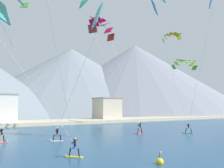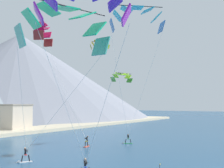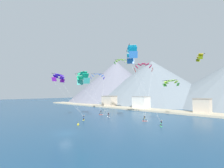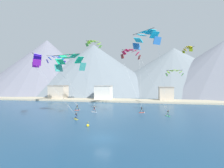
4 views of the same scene
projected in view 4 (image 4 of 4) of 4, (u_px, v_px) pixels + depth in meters
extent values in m
plane|color=navy|center=(103.00, 138.00, 27.22)|extent=(400.00, 400.00, 0.00)
cube|color=#E54C33|center=(77.00, 110.00, 52.46)|extent=(1.43, 1.20, 0.07)
cylinder|color=black|center=(76.00, 109.00, 52.28)|extent=(0.27, 0.25, 0.75)
cylinder|color=black|center=(78.00, 109.00, 52.62)|extent=(0.27, 0.25, 0.75)
cube|color=yellow|center=(77.00, 107.00, 52.44)|extent=(0.38, 0.39, 0.12)
cylinder|color=black|center=(77.00, 106.00, 52.37)|extent=(0.39, 0.42, 0.63)
cylinder|color=black|center=(77.00, 106.00, 52.41)|extent=(0.38, 0.49, 0.41)
cylinder|color=black|center=(77.00, 106.00, 52.51)|extent=(0.38, 0.49, 0.41)
cylinder|color=black|center=(77.00, 106.00, 52.62)|extent=(0.44, 0.33, 0.03)
sphere|color=#9E7051|center=(77.00, 105.00, 52.27)|extent=(0.23, 0.23, 0.23)
cone|color=white|center=(80.00, 110.00, 52.83)|extent=(0.45, 0.47, 0.36)
cube|color=#33B266|center=(168.00, 116.00, 44.01)|extent=(1.11, 1.46, 0.07)
cylinder|color=black|center=(169.00, 115.00, 43.63)|extent=(0.21, 0.25, 0.68)
cylinder|color=black|center=(167.00, 114.00, 44.37)|extent=(0.21, 0.25, 0.68)
cube|color=#33B266|center=(168.00, 113.00, 44.00)|extent=(0.35, 0.33, 0.12)
cylinder|color=black|center=(168.00, 112.00, 44.02)|extent=(0.43, 0.37, 0.58)
cylinder|color=black|center=(168.00, 111.00, 43.88)|extent=(0.46, 0.31, 0.37)
cylinder|color=black|center=(168.00, 111.00, 44.08)|extent=(0.46, 0.31, 0.37)
cylinder|color=black|center=(167.00, 111.00, 43.92)|extent=(0.29, 0.46, 0.03)
sphere|color=tan|center=(169.00, 110.00, 44.06)|extent=(0.21, 0.21, 0.21)
cone|color=white|center=(166.00, 115.00, 44.82)|extent=(0.46, 0.44, 0.36)
cube|color=white|center=(94.00, 112.00, 49.41)|extent=(1.50, 0.98, 0.07)
cylinder|color=black|center=(95.00, 111.00, 49.19)|extent=(0.27, 0.20, 0.72)
cylinder|color=black|center=(93.00, 111.00, 49.62)|extent=(0.27, 0.20, 0.72)
cube|color=red|center=(94.00, 109.00, 49.40)|extent=(0.33, 0.37, 0.12)
cylinder|color=black|center=(94.00, 108.00, 49.45)|extent=(0.34, 0.41, 0.61)
cylinder|color=black|center=(94.00, 108.00, 49.29)|extent=(0.28, 0.50, 0.39)
cylinder|color=black|center=(94.00, 107.00, 49.42)|extent=(0.28, 0.50, 0.39)
cylinder|color=black|center=(94.00, 108.00, 49.21)|extent=(0.49, 0.24, 0.03)
sphere|color=beige|center=(95.00, 107.00, 49.52)|extent=(0.22, 0.22, 0.22)
cone|color=white|center=(92.00, 111.00, 49.89)|extent=(0.42, 0.45, 0.36)
cube|color=#E54C33|center=(142.00, 113.00, 48.60)|extent=(1.50, 0.72, 0.07)
cylinder|color=black|center=(140.00, 111.00, 48.58)|extent=(0.26, 0.16, 0.72)
cylinder|color=black|center=(143.00, 111.00, 48.61)|extent=(0.26, 0.16, 0.72)
cube|color=yellow|center=(142.00, 110.00, 48.59)|extent=(0.29, 0.34, 0.12)
cylinder|color=black|center=(142.00, 109.00, 48.49)|extent=(0.29, 0.42, 0.61)
cylinder|color=black|center=(141.00, 108.00, 48.59)|extent=(0.18, 0.52, 0.40)
cylinder|color=black|center=(142.00, 108.00, 48.59)|extent=(0.18, 0.52, 0.40)
cylinder|color=black|center=(142.00, 108.00, 48.77)|extent=(0.52, 0.14, 0.03)
sphere|color=brown|center=(142.00, 107.00, 48.36)|extent=(0.22, 0.22, 0.22)
cone|color=white|center=(145.00, 112.00, 48.63)|extent=(0.37, 0.41, 0.36)
cube|color=yellow|center=(76.00, 119.00, 40.27)|extent=(1.33, 1.33, 0.07)
cylinder|color=black|center=(77.00, 118.00, 39.94)|extent=(0.24, 0.24, 0.69)
cylinder|color=black|center=(75.00, 117.00, 40.59)|extent=(0.24, 0.24, 0.69)
cube|color=blue|center=(76.00, 116.00, 40.26)|extent=(0.36, 0.36, 0.12)
cylinder|color=black|center=(76.00, 115.00, 40.29)|extent=(0.40, 0.39, 0.59)
cylinder|color=black|center=(76.00, 114.00, 40.14)|extent=(0.41, 0.40, 0.38)
cylinder|color=black|center=(76.00, 114.00, 40.32)|extent=(0.41, 0.40, 0.38)
cylinder|color=black|center=(75.00, 114.00, 40.13)|extent=(0.39, 0.39, 0.03)
sphere|color=tan|center=(77.00, 113.00, 40.34)|extent=(0.21, 0.21, 0.21)
cone|color=white|center=(75.00, 118.00, 40.99)|extent=(0.47, 0.47, 0.36)
cube|color=#33289E|center=(47.00, 61.00, 60.59)|extent=(1.42, 1.59, 1.39)
cube|color=blue|center=(50.00, 58.00, 60.93)|extent=(1.69, 1.86, 1.22)
cube|color=blue|center=(53.00, 57.00, 61.56)|extent=(1.89, 1.98, 0.86)
cube|color=blue|center=(56.00, 56.00, 62.38)|extent=(1.99, 1.97, 0.39)
cube|color=blue|center=(60.00, 57.00, 63.28)|extent=(1.98, 1.84, 0.86)
cube|color=blue|center=(62.00, 60.00, 64.13)|extent=(1.89, 1.59, 1.22)
cube|color=#33289E|center=(64.00, 63.00, 64.80)|extent=(1.68, 1.23, 1.39)
cylinder|color=black|center=(56.00, 56.00, 62.86)|extent=(4.79, 4.31, 0.10)
cylinder|color=silver|center=(61.00, 83.00, 56.58)|extent=(13.38, 6.00, 13.71)
cylinder|color=silver|center=(70.00, 83.00, 58.83)|extent=(9.32, 11.29, 13.71)
cube|color=#2B6BB9|center=(157.00, 41.00, 36.98)|extent=(1.88, 1.80, 1.63)
cube|color=#15B6D7|center=(155.00, 35.00, 37.58)|extent=(2.27, 2.24, 1.37)
cube|color=#15B6D7|center=(150.00, 32.00, 38.65)|extent=(2.53, 2.51, 0.86)
cube|color=#15B6D7|center=(146.00, 32.00, 39.97)|extent=(2.61, 2.56, 0.20)
cube|color=#15B6D7|center=(142.00, 35.00, 41.33)|extent=(2.56, 2.46, 0.86)
cube|color=#15B6D7|center=(138.00, 40.00, 42.47)|extent=(2.34, 2.15, 1.37)
cube|color=#2B6BB9|center=(137.00, 46.00, 43.19)|extent=(1.98, 1.69, 1.63)
cylinder|color=black|center=(143.00, 32.00, 39.53)|extent=(4.80, 5.32, 0.10)
cylinder|color=silver|center=(163.00, 81.00, 40.40)|extent=(3.01, 7.37, 15.45)
cylinder|color=silver|center=(152.00, 81.00, 43.63)|extent=(7.75, 1.65, 15.45)
cube|color=teal|center=(83.00, 67.00, 39.28)|extent=(1.14, 2.24, 1.86)
cube|color=#16C883|center=(79.00, 60.00, 39.54)|extent=(1.80, 2.46, 1.63)
cube|color=#16C883|center=(74.00, 56.00, 40.15)|extent=(2.27, 2.59, 1.11)
cube|color=#16C883|center=(69.00, 55.00, 41.03)|extent=(2.48, 2.62, 0.39)
cube|color=#16C883|center=(64.00, 57.00, 42.00)|extent=(2.47, 2.53, 1.11)
cube|color=#16C883|center=(60.00, 62.00, 42.89)|extent=(2.16, 2.34, 1.63)
cube|color=teal|center=(59.00, 68.00, 43.55)|extent=(1.61, 2.07, 1.86)
cylinder|color=black|center=(66.00, 55.00, 40.25)|extent=(7.64, 2.11, 0.10)
cylinder|color=silver|center=(89.00, 91.00, 44.26)|extent=(0.51, 9.78, 9.98)
cylinder|color=silver|center=(77.00, 91.00, 46.48)|extent=(7.22, 6.65, 9.98)
cube|color=maroon|center=(122.00, 56.00, 53.48)|extent=(1.28, 1.43, 1.39)
cube|color=#C70B40|center=(124.00, 53.00, 53.79)|extent=(1.68, 1.70, 1.22)
cube|color=#C70B40|center=(127.00, 51.00, 54.22)|extent=(1.90, 1.88, 0.82)
cube|color=#C70B40|center=(131.00, 50.00, 54.69)|extent=(1.92, 1.96, 0.28)
cube|color=#C70B40|center=(134.00, 51.00, 55.11)|extent=(1.80, 1.93, 0.82)
cube|color=#C70B40|center=(137.00, 54.00, 55.42)|extent=(1.48, 1.80, 1.22)
cube|color=maroon|center=(139.00, 57.00, 55.54)|extent=(1.03, 1.56, 1.39)
cylinder|color=black|center=(130.00, 50.00, 55.30)|extent=(4.70, 3.56, 0.10)
cylinder|color=silver|center=(131.00, 82.00, 51.08)|extent=(5.98, 3.99, 14.43)
cylinder|color=silver|center=(141.00, 82.00, 52.14)|extent=(0.73, 7.08, 14.43)
cube|color=purple|center=(37.00, 63.00, 33.80)|extent=(1.66, 1.23, 1.25)
cube|color=#4819CE|center=(37.00, 58.00, 34.49)|extent=(1.82, 1.54, 1.08)
cube|color=#4819CE|center=(38.00, 56.00, 35.43)|extent=(1.90, 1.76, 0.76)
cube|color=#4819CE|center=(38.00, 55.00, 36.49)|extent=(1.91, 1.86, 0.34)
cube|color=#4819CE|center=(37.00, 57.00, 37.53)|extent=(1.84, 1.87, 0.76)
cube|color=#4819CE|center=(37.00, 60.00, 38.42)|extent=(1.68, 1.76, 1.08)
cube|color=purple|center=(36.00, 65.00, 39.03)|extent=(1.46, 1.53, 1.25)
cylinder|color=black|center=(34.00, 55.00, 36.21)|extent=(2.79, 5.32, 0.10)
cylinder|color=silver|center=(58.00, 92.00, 36.86)|extent=(4.89, 7.32, 10.70)
cylinder|color=silver|center=(55.00, 91.00, 39.67)|extent=(8.52, 2.26, 10.70)
cube|color=#5DAF41|center=(87.00, 45.00, 59.27)|extent=(1.55, 1.44, 1.07)
cube|color=#8BCF26|center=(89.00, 42.00, 59.70)|extent=(1.74, 1.67, 0.85)
cube|color=#8BCF26|center=(91.00, 41.00, 60.29)|extent=(1.85, 1.80, 0.53)
cube|color=#8BCF26|center=(94.00, 41.00, 60.98)|extent=(1.87, 1.83, 0.13)
cube|color=#8BCF26|center=(96.00, 42.00, 61.67)|extent=(1.84, 1.81, 0.53)
cube|color=#8BCF26|center=(99.00, 44.00, 62.28)|extent=(1.73, 1.68, 0.85)
cube|color=#5DAF41|center=(100.00, 47.00, 62.73)|extent=(1.54, 1.46, 1.07)
cylinder|color=black|center=(93.00, 41.00, 61.49)|extent=(3.65, 4.35, 0.10)
cube|color=olive|center=(184.00, 52.00, 54.47)|extent=(0.98, 0.90, 0.88)
cube|color=gold|center=(185.00, 50.00, 54.12)|extent=(1.10, 1.10, 0.84)
cube|color=gold|center=(186.00, 48.00, 53.52)|extent=(1.19, 1.17, 0.65)
cube|color=gold|center=(188.00, 47.00, 52.78)|extent=(1.24, 1.12, 0.36)
cube|color=gold|center=(190.00, 47.00, 52.03)|extent=(1.23, 1.01, 0.65)
cube|color=gold|center=(191.00, 48.00, 51.41)|extent=(1.18, 0.79, 0.84)
cube|color=olive|center=(191.00, 50.00, 51.01)|extent=(1.10, 0.49, 0.88)
cylinder|color=black|center=(189.00, 47.00, 52.87)|extent=(2.12, 2.91, 0.10)
cube|color=#3F8D35|center=(182.00, 74.00, 44.92)|extent=(0.65, 1.18, 0.85)
cube|color=#9BE921|center=(180.00, 72.00, 45.04)|extent=(0.87, 1.22, 0.74)
cube|color=#9BE921|center=(178.00, 71.00, 45.28)|extent=(1.03, 1.25, 0.54)
cube|color=#9BE921|center=(174.00, 70.00, 45.60)|extent=(1.09, 1.26, 0.27)
cube|color=#9BE921|center=(171.00, 71.00, 45.96)|extent=(1.12, 1.25, 0.54)
cube|color=#9BE921|center=(169.00, 72.00, 46.31)|extent=(1.05, 1.20, 0.74)
cube|color=#3F8D35|center=(167.00, 75.00, 46.62)|extent=(0.89, 1.14, 0.85)
cylinder|color=black|center=(174.00, 70.00, 45.17)|extent=(4.01, 0.64, 0.10)
sphere|color=yellow|center=(88.00, 125.00, 34.27)|extent=(0.56, 0.56, 0.56)
cylinder|color=black|center=(88.00, 123.00, 34.26)|extent=(0.04, 0.04, 0.44)
cube|color=yellow|center=(88.00, 122.00, 34.24)|extent=(0.18, 0.01, 0.12)
cube|color=beige|center=(128.00, 100.00, 74.88)|extent=(180.00, 10.00, 0.70)
cube|color=beige|center=(166.00, 94.00, 74.66)|extent=(5.70, 6.48, 5.94)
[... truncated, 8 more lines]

